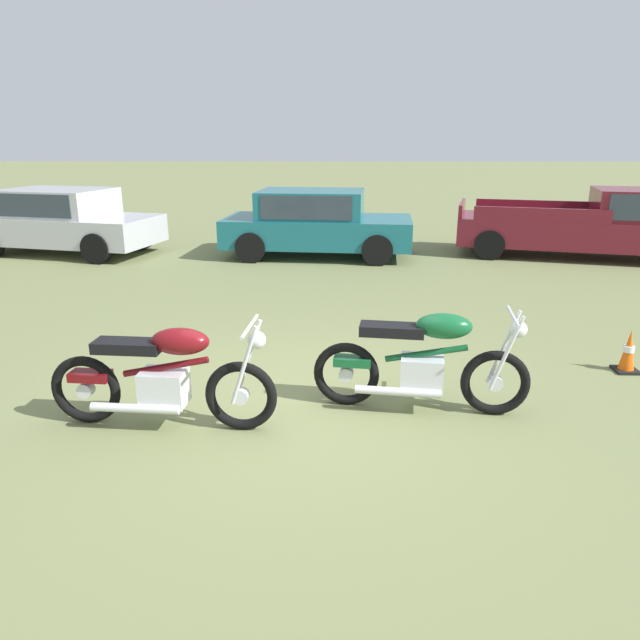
# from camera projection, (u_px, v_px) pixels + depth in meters

# --- Properties ---
(ground_plane) EXTENTS (120.00, 120.00, 0.00)m
(ground_plane) POSITION_uv_depth(u_px,v_px,m) (294.00, 407.00, 5.78)
(ground_plane) COLOR olive
(motorcycle_maroon) EXTENTS (2.09, 0.64, 1.02)m
(motorcycle_maroon) POSITION_uv_depth(u_px,v_px,m) (164.00, 377.00, 5.27)
(motorcycle_maroon) COLOR black
(motorcycle_maroon) RESTS_ON ground
(motorcycle_green) EXTENTS (2.05, 0.64, 1.02)m
(motorcycle_green) POSITION_uv_depth(u_px,v_px,m) (423.00, 362.00, 5.59)
(motorcycle_green) COLOR black
(motorcycle_green) RESTS_ON ground
(car_silver) EXTENTS (4.38, 2.72, 1.43)m
(car_silver) POSITION_uv_depth(u_px,v_px,m) (62.00, 218.00, 13.20)
(car_silver) COLOR #B2B5BA
(car_silver) RESTS_ON ground
(car_teal) EXTENTS (4.20, 2.26, 1.43)m
(car_teal) POSITION_uv_depth(u_px,v_px,m) (315.00, 220.00, 12.89)
(car_teal) COLOR #19606B
(car_teal) RESTS_ON ground
(pickup_truck_burgundy) EXTENTS (5.65, 3.05, 1.49)m
(pickup_truck_burgundy) POSITION_uv_depth(u_px,v_px,m) (601.00, 223.00, 12.66)
(pickup_truck_burgundy) COLOR maroon
(pickup_truck_burgundy) RESTS_ON ground
(traffic_cone) EXTENTS (0.25, 0.25, 0.49)m
(traffic_cone) POSITION_uv_depth(u_px,v_px,m) (628.00, 353.00, 6.60)
(traffic_cone) COLOR #EA590F
(traffic_cone) RESTS_ON ground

